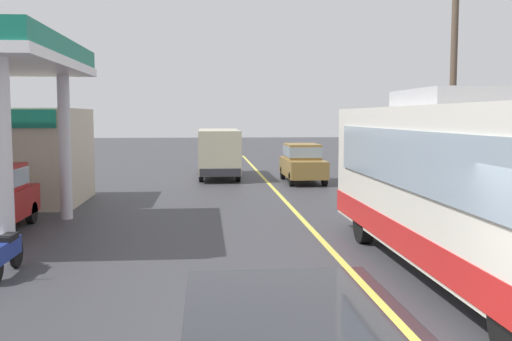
{
  "coord_description": "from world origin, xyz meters",
  "views": [
    {
      "loc": [
        -2.9,
        -6.43,
        3.13
      ],
      "look_at": [
        -1.5,
        10.0,
        1.6
      ],
      "focal_mm": 41.11,
      "sensor_mm": 36.0,
      "label": 1
    }
  ],
  "objects_px": {
    "minibus_opposing_lane": "(219,149)",
    "car_trailing_behind_bus": "(302,161)",
    "pedestrian_near_pump": "(1,202)",
    "coach_bus_main": "(467,190)",
    "motorcycle_parked_forecourt": "(6,253)"
  },
  "relations": [
    {
      "from": "minibus_opposing_lane",
      "to": "pedestrian_near_pump",
      "type": "distance_m",
      "value": 15.75
    },
    {
      "from": "minibus_opposing_lane",
      "to": "pedestrian_near_pump",
      "type": "relative_size",
      "value": 3.69
    },
    {
      "from": "coach_bus_main",
      "to": "pedestrian_near_pump",
      "type": "bearing_deg",
      "value": 155.6
    },
    {
      "from": "coach_bus_main",
      "to": "motorcycle_parked_forecourt",
      "type": "distance_m",
      "value": 9.07
    },
    {
      "from": "minibus_opposing_lane",
      "to": "coach_bus_main",
      "type": "bearing_deg",
      "value": -77.28
    },
    {
      "from": "pedestrian_near_pump",
      "to": "coach_bus_main",
      "type": "bearing_deg",
      "value": -24.4
    },
    {
      "from": "minibus_opposing_lane",
      "to": "car_trailing_behind_bus",
      "type": "height_order",
      "value": "minibus_opposing_lane"
    },
    {
      "from": "motorcycle_parked_forecourt",
      "to": "minibus_opposing_lane",
      "type": "bearing_deg",
      "value": 75.89
    },
    {
      "from": "motorcycle_parked_forecourt",
      "to": "pedestrian_near_pump",
      "type": "bearing_deg",
      "value": 109.72
    },
    {
      "from": "coach_bus_main",
      "to": "car_trailing_behind_bus",
      "type": "bearing_deg",
      "value": 91.47
    },
    {
      "from": "minibus_opposing_lane",
      "to": "pedestrian_near_pump",
      "type": "height_order",
      "value": "minibus_opposing_lane"
    },
    {
      "from": "minibus_opposing_lane",
      "to": "pedestrian_near_pump",
      "type": "xyz_separation_m",
      "value": [
        -5.89,
        -14.59,
        -0.54
      ]
    },
    {
      "from": "pedestrian_near_pump",
      "to": "car_trailing_behind_bus",
      "type": "bearing_deg",
      "value": 50.85
    },
    {
      "from": "coach_bus_main",
      "to": "minibus_opposing_lane",
      "type": "xyz_separation_m",
      "value": [
        -4.34,
        19.23,
        -0.25
      ]
    },
    {
      "from": "coach_bus_main",
      "to": "pedestrian_near_pump",
      "type": "relative_size",
      "value": 6.65
    }
  ]
}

